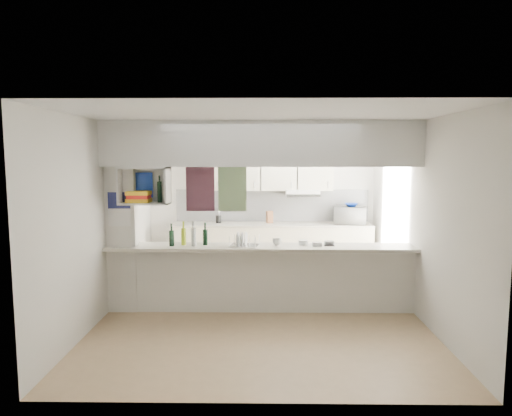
{
  "coord_description": "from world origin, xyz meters",
  "views": [
    {
      "loc": [
        0.02,
        -6.14,
        2.13
      ],
      "look_at": [
        -0.07,
        0.5,
        1.38
      ],
      "focal_mm": 32.0,
      "sensor_mm": 36.0,
      "label": 1
    }
  ],
  "objects_px": {
    "microwave": "(350,215)",
    "dish_rack": "(244,240)",
    "bowl": "(351,205)",
    "wine_bottles": "(189,237)"
  },
  "relations": [
    {
      "from": "dish_rack",
      "to": "wine_bottles",
      "type": "height_order",
      "value": "wine_bottles"
    },
    {
      "from": "microwave",
      "to": "dish_rack",
      "type": "relative_size",
      "value": 1.36
    },
    {
      "from": "microwave",
      "to": "bowl",
      "type": "height_order",
      "value": "bowl"
    },
    {
      "from": "bowl",
      "to": "wine_bottles",
      "type": "xyz_separation_m",
      "value": [
        -2.62,
        -2.1,
        -0.22
      ]
    },
    {
      "from": "microwave",
      "to": "bowl",
      "type": "xyz_separation_m",
      "value": [
        0.02,
        0.0,
        0.19
      ]
    },
    {
      "from": "microwave",
      "to": "dish_rack",
      "type": "bearing_deg",
      "value": 61.19
    },
    {
      "from": "microwave",
      "to": "wine_bottles",
      "type": "height_order",
      "value": "wine_bottles"
    },
    {
      "from": "microwave",
      "to": "dish_rack",
      "type": "xyz_separation_m",
      "value": [
        -1.84,
        -2.12,
        -0.08
      ]
    },
    {
      "from": "wine_bottles",
      "to": "dish_rack",
      "type": "bearing_deg",
      "value": -1.81
    },
    {
      "from": "bowl",
      "to": "wine_bottles",
      "type": "height_order",
      "value": "bowl"
    }
  ]
}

